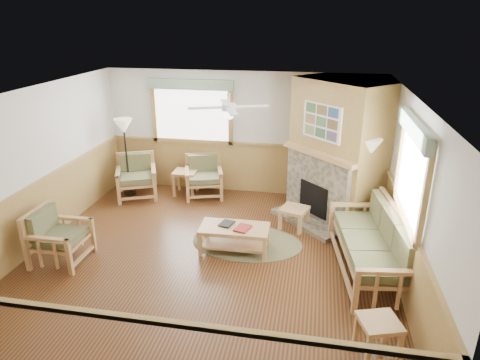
% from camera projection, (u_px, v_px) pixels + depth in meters
% --- Properties ---
extents(floor, '(6.00, 6.00, 0.01)m').
position_uv_depth(floor, '(209.00, 258.00, 7.14)').
color(floor, '#4C2B15').
rests_on(floor, ground).
extents(ceiling, '(6.00, 6.00, 0.01)m').
position_uv_depth(ceiling, '(204.00, 95.00, 6.17)').
color(ceiling, white).
rests_on(ceiling, floor).
extents(wall_back, '(6.00, 0.02, 2.70)m').
position_uv_depth(wall_back, '(241.00, 133.00, 9.41)').
color(wall_back, silver).
rests_on(wall_back, floor).
extents(wall_front, '(6.00, 0.02, 2.70)m').
position_uv_depth(wall_front, '(123.00, 300.00, 3.90)').
color(wall_front, silver).
rests_on(wall_front, floor).
extents(wall_left, '(0.02, 6.00, 2.70)m').
position_uv_depth(wall_left, '(33.00, 170.00, 7.16)').
color(wall_left, silver).
rests_on(wall_left, floor).
extents(wall_right, '(0.02, 6.00, 2.70)m').
position_uv_depth(wall_right, '(409.00, 196.00, 6.14)').
color(wall_right, silver).
rests_on(wall_right, floor).
extents(wainscot, '(6.00, 6.00, 1.10)m').
position_uv_depth(wainscot, '(208.00, 228.00, 6.94)').
color(wainscot, '#A07E41').
rests_on(wainscot, floor).
extents(fireplace, '(3.11, 3.11, 2.70)m').
position_uv_depth(fireplace, '(337.00, 151.00, 8.19)').
color(fireplace, '#A07E41').
rests_on(fireplace, floor).
extents(window_back, '(1.90, 0.16, 1.50)m').
position_uv_depth(window_back, '(190.00, 78.00, 9.13)').
color(window_back, white).
rests_on(window_back, wall_back).
extents(window_right, '(0.16, 1.90, 1.50)m').
position_uv_depth(window_right, '(421.00, 118.00, 5.54)').
color(window_right, white).
rests_on(window_right, wall_right).
extents(ceiling_fan, '(1.59, 1.59, 0.36)m').
position_uv_depth(ceiling_fan, '(229.00, 95.00, 6.41)').
color(ceiling_fan, white).
rests_on(ceiling_fan, ceiling).
extents(sofa, '(2.29, 1.19, 1.01)m').
position_uv_depth(sofa, '(370.00, 243.00, 6.58)').
color(sofa, tan).
rests_on(sofa, floor).
extents(armchair_back_left, '(1.08, 1.08, 0.93)m').
position_uv_depth(armchair_back_left, '(136.00, 177.00, 9.38)').
color(armchair_back_left, tan).
rests_on(armchair_back_left, floor).
extents(armchair_back_right, '(0.99, 0.99, 0.89)m').
position_uv_depth(armchair_back_right, '(204.00, 177.00, 9.45)').
color(armchair_back_right, tan).
rests_on(armchair_back_right, floor).
extents(armchair_left, '(0.80, 0.80, 0.89)m').
position_uv_depth(armchair_left, '(60.00, 236.00, 6.90)').
color(armchair_left, tan).
rests_on(armchair_left, floor).
extents(coffee_table, '(1.17, 0.61, 0.46)m').
position_uv_depth(coffee_table, '(234.00, 239.00, 7.25)').
color(coffee_table, tan).
rests_on(coffee_table, floor).
extents(end_table_chairs, '(0.51, 0.49, 0.55)m').
position_uv_depth(end_table_chairs, '(186.00, 182.00, 9.58)').
color(end_table_chairs, tan).
rests_on(end_table_chairs, floor).
extents(end_table_sofa, '(0.56, 0.55, 0.50)m').
position_uv_depth(end_table_sofa, '(377.00, 338.00, 5.00)').
color(end_table_sofa, tan).
rests_on(end_table_sofa, floor).
extents(footstool, '(0.60, 0.60, 0.42)m').
position_uv_depth(footstool, '(294.00, 218.00, 8.06)').
color(footstool, tan).
rests_on(footstool, floor).
extents(braided_rug, '(2.56, 2.56, 0.01)m').
position_uv_depth(braided_rug, '(247.00, 242.00, 7.60)').
color(braided_rug, brown).
rests_on(braided_rug, floor).
extents(floor_lamp_left, '(0.51, 0.51, 1.74)m').
position_uv_depth(floor_lamp_left, '(127.00, 157.00, 9.38)').
color(floor_lamp_left, black).
rests_on(floor_lamp_left, floor).
extents(floor_lamp_right, '(0.47, 0.47, 1.82)m').
position_uv_depth(floor_lamp_right, '(365.00, 187.00, 7.62)').
color(floor_lamp_right, black).
rests_on(floor_lamp_right, floor).
extents(book_red, '(0.29, 0.35, 0.03)m').
position_uv_depth(book_red, '(243.00, 227.00, 7.08)').
color(book_red, maroon).
rests_on(book_red, coffee_table).
extents(book_dark, '(0.26, 0.31, 0.03)m').
position_uv_depth(book_dark, '(227.00, 223.00, 7.25)').
color(book_dark, black).
rests_on(book_dark, coffee_table).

